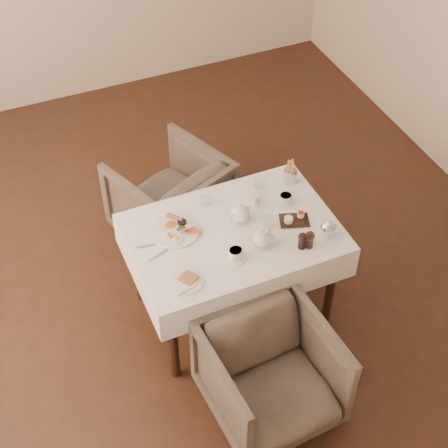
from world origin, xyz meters
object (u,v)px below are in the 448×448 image
armchair_far (170,196)px  breakfast_plate (175,229)px  table (233,245)px  teapot_centre (240,213)px  armchair_near (271,376)px

armchair_far → breakfast_plate: size_ratio=2.41×
table → teapot_centre: (0.08, 0.07, 0.18)m
breakfast_plate → armchair_near: bearing=-92.9°
armchair_far → teapot_centre: 0.98m
armchair_far → breakfast_plate: 0.89m
armchair_far → teapot_centre: teapot_centre is taller
armchair_near → armchair_far: armchair_far is taller
breakfast_plate → teapot_centre: size_ratio=1.82×
table → armchair_far: 0.95m
table → teapot_centre: bearing=41.2°
table → armchair_near: table is taller
table → teapot_centre: 0.21m
breakfast_plate → table: bearing=-40.9°
table → armchair_far: table is taller
armchair_far → breakfast_plate: breakfast_plate is taller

